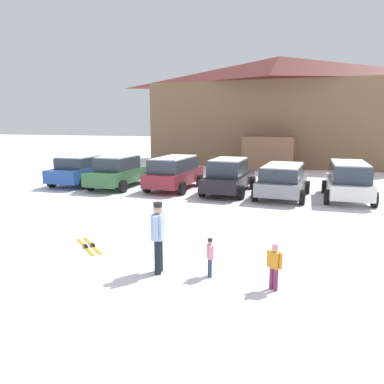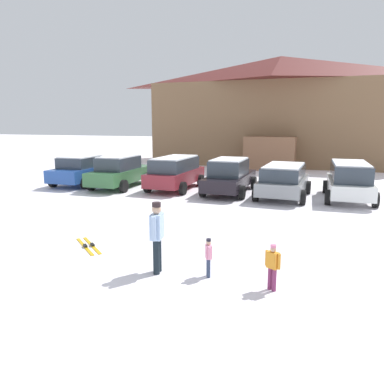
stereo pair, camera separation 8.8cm
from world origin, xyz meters
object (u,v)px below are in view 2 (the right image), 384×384
Objects in this scene: parked_green_coupe at (120,171)px; parked_white_suv at (349,180)px; pair_of_skis at (88,246)px; parked_blue_hatchback at (82,170)px; skier_adult_in_blue_parka at (157,233)px; skier_child_in_orange_jacket at (273,265)px; parked_grey_wagon at (284,180)px; parked_maroon_van at (175,172)px; skier_child_in_pink_snowsuit at (208,255)px; ski_lodge at (279,110)px; parked_black_sedan at (230,176)px.

parked_green_coupe is 11.33m from parked_white_suv.
parked_blue_hatchback is at bearing 125.48° from pair_of_skis.
pair_of_skis is (3.97, -8.93, -0.83)m from parked_green_coupe.
skier_child_in_orange_jacket is at bearing -2.08° from skier_adult_in_blue_parka.
parked_grey_wagon is (8.51, -0.09, -0.01)m from parked_green_coupe.
skier_child_in_pink_snowsuit is at bearing -65.09° from parked_maroon_van.
skier_child_in_orange_jacket is at bearing -12.65° from pair_of_skis.
skier_adult_in_blue_parka reaches higher than skier_child_in_pink_snowsuit.
ski_lodge is 15.31m from parked_maroon_van.
parked_maroon_van is 0.98× the size of parked_white_suv.
parked_maroon_van is 0.91× the size of parked_black_sedan.
parked_white_suv is (13.79, 0.17, 0.09)m from parked_blue_hatchback.
skier_child_in_pink_snowsuit is (-0.77, -9.76, -0.33)m from parked_grey_wagon.
pair_of_skis is (-4.54, -8.83, -0.82)m from parked_grey_wagon.
parked_green_coupe is 5.90m from parked_black_sedan.
skier_child_in_pink_snowsuit is at bearing -51.84° from parked_green_coupe.
parked_black_sedan reaches higher than skier_child_in_pink_snowsuit.
ski_lodge reaches higher than pair_of_skis.
skier_child_in_pink_snowsuit is 3.91m from pair_of_skis.
parked_blue_hatchback is at bearing 177.60° from parked_green_coupe.
skier_adult_in_blue_parka is (6.56, -10.00, 0.09)m from parked_green_coupe.
skier_child_in_pink_snowsuit is (1.18, 0.15, -0.44)m from skier_adult_in_blue_parka.
parked_white_suv is 11.81m from pair_of_skis.
parked_grey_wagon reaches higher than skier_child_in_orange_jacket.
parked_maroon_van is 1.01× the size of parked_grey_wagon.
parked_green_coupe is 1.05× the size of parked_white_suv.
pair_of_skis is at bearing -66.02° from parked_green_coupe.
parked_grey_wagon is at bearing 93.87° from skier_child_in_orange_jacket.
parked_green_coupe reaches higher than parked_maroon_van.
parked_maroon_van is 12.11m from skier_child_in_orange_jacket.
parked_green_coupe is 3.04m from parked_maroon_van.
skier_child_in_pink_snowsuit is at bearing -109.49° from parked_white_suv.
pair_of_skis is (-5.21, 1.17, -0.54)m from skier_child_in_orange_jacket.
parked_blue_hatchback is 13.55m from skier_adult_in_blue_parka.
parked_blue_hatchback is at bearing 138.79° from skier_child_in_orange_jacket.
parked_black_sedan reaches higher than parked_white_suv.
parked_black_sedan is (2.88, -0.06, -0.06)m from parked_maroon_van.
skier_child_in_pink_snowsuit is at bearing 7.22° from skier_adult_in_blue_parka.
skier_child_in_pink_snowsuit is (1.85, -10.11, -0.35)m from parked_black_sedan.
skier_child_in_pink_snowsuit reaches higher than pair_of_skis.
ski_lodge reaches higher than parked_white_suv.
pair_of_skis is (-2.70, -23.70, -4.37)m from ski_lodge.
skier_adult_in_blue_parka is (0.66, -10.26, 0.09)m from parked_black_sedan.
ski_lodge is 24.25m from pair_of_skis.
skier_child_in_pink_snowsuit is at bearing -79.65° from parked_black_sedan.
ski_lodge is 4.63× the size of parked_white_suv.
parked_blue_hatchback reaches higher than skier_child_in_pink_snowsuit.
ski_lodge is 15.40m from parked_grey_wagon.
pair_of_skis is at bearing -96.49° from ski_lodge.
skier_child_in_orange_jacket is (2.52, -24.87, -3.83)m from ski_lodge.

